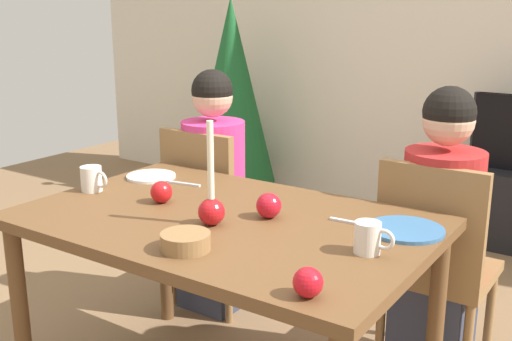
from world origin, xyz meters
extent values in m
cube|color=beige|center=(0.00, 2.60, 1.30)|extent=(6.40, 0.10, 2.60)
cube|color=brown|center=(0.00, 0.00, 0.73)|extent=(1.40, 0.90, 0.04)
cylinder|color=brown|center=(-0.64, -0.39, 0.35)|extent=(0.06, 0.06, 0.71)
cylinder|color=brown|center=(-0.64, 0.39, 0.35)|extent=(0.06, 0.06, 0.71)
cylinder|color=brown|center=(0.64, 0.39, 0.35)|extent=(0.06, 0.06, 0.71)
cube|color=olive|center=(-0.54, 0.69, 0.43)|extent=(0.40, 0.40, 0.04)
cube|color=olive|center=(-0.54, 0.51, 0.68)|extent=(0.40, 0.04, 0.45)
cylinder|color=olive|center=(-0.37, 0.86, 0.21)|extent=(0.04, 0.04, 0.41)
cylinder|color=olive|center=(-0.71, 0.86, 0.21)|extent=(0.04, 0.04, 0.41)
cylinder|color=olive|center=(-0.37, 0.52, 0.21)|extent=(0.04, 0.04, 0.41)
cylinder|color=olive|center=(-0.71, 0.52, 0.21)|extent=(0.04, 0.04, 0.41)
cube|color=olive|center=(0.56, 0.69, 0.43)|extent=(0.40, 0.40, 0.04)
cube|color=olive|center=(0.56, 0.51, 0.68)|extent=(0.40, 0.04, 0.45)
cylinder|color=olive|center=(0.73, 0.86, 0.21)|extent=(0.04, 0.04, 0.41)
cylinder|color=olive|center=(0.39, 0.86, 0.21)|extent=(0.04, 0.04, 0.41)
cylinder|color=olive|center=(0.39, 0.52, 0.21)|extent=(0.04, 0.04, 0.41)
cube|color=#33384C|center=(-0.54, 0.64, 0.23)|extent=(0.28, 0.28, 0.45)
cylinder|color=#D1337A|center=(-0.54, 0.64, 0.69)|extent=(0.30, 0.30, 0.48)
sphere|color=tan|center=(-0.54, 0.64, 1.04)|extent=(0.19, 0.19, 0.19)
sphere|color=black|center=(-0.54, 0.64, 1.07)|extent=(0.19, 0.19, 0.19)
cube|color=#33384C|center=(0.56, 0.64, 0.23)|extent=(0.28, 0.28, 0.45)
cylinder|color=#AD2323|center=(0.56, 0.64, 0.69)|extent=(0.30, 0.30, 0.48)
sphere|color=tan|center=(0.56, 0.64, 1.04)|extent=(0.19, 0.19, 0.19)
sphere|color=black|center=(0.56, 0.64, 1.07)|extent=(0.19, 0.19, 0.19)
cylinder|color=brown|center=(-1.50, 2.11, 0.07)|extent=(0.08, 0.08, 0.14)
cone|color=#195628|center=(-1.50, 2.11, 0.83)|extent=(0.66, 0.66, 1.38)
sphere|color=red|center=(0.02, -0.09, 0.80)|extent=(0.09, 0.09, 0.09)
cylinder|color=#EFE5C6|center=(0.02, -0.09, 0.97)|extent=(0.02, 0.02, 0.26)
cylinder|color=white|center=(-0.55, 0.23, 0.76)|extent=(0.21, 0.21, 0.01)
cylinder|color=teal|center=(0.57, 0.21, 0.76)|extent=(0.25, 0.25, 0.01)
cylinder|color=silver|center=(-0.61, -0.04, 0.80)|extent=(0.08, 0.08, 0.10)
torus|color=silver|center=(-0.56, -0.04, 0.80)|extent=(0.07, 0.01, 0.07)
cylinder|color=silver|center=(0.54, -0.02, 0.80)|extent=(0.08, 0.08, 0.10)
torus|color=silver|center=(0.59, -0.02, 0.80)|extent=(0.07, 0.01, 0.07)
cube|color=silver|center=(-0.38, 0.22, 0.75)|extent=(0.18, 0.04, 0.01)
cube|color=silver|center=(0.41, 0.18, 0.75)|extent=(0.18, 0.02, 0.01)
cylinder|color=olive|center=(0.08, -0.30, 0.78)|extent=(0.15, 0.15, 0.05)
sphere|color=red|center=(0.53, -0.37, 0.79)|extent=(0.08, 0.08, 0.08)
sphere|color=red|center=(0.13, 0.08, 0.79)|extent=(0.09, 0.09, 0.09)
sphere|color=red|center=(-0.28, 0.00, 0.79)|extent=(0.08, 0.08, 0.08)
camera|label=1|loc=(1.21, -1.60, 1.45)|focal=43.18mm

